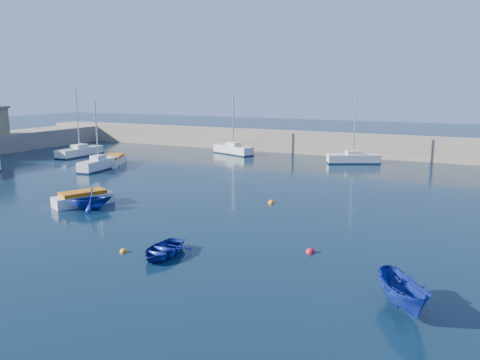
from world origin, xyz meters
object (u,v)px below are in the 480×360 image
at_px(motorboat_1, 83,198).
at_px(dinghy_center, 162,250).
at_px(sailboat_4, 80,151).
at_px(dinghy_right, 403,294).
at_px(motorboat_2, 113,160).
at_px(sailboat_5, 233,149).
at_px(sailboat_3, 99,164).
at_px(sailboat_6, 353,158).
at_px(dinghy_left, 90,199).

height_order(motorboat_1, dinghy_center, motorboat_1).
xyz_separation_m(sailboat_4, dinghy_right, (41.91, -25.38, 0.08)).
relative_size(motorboat_2, dinghy_right, 1.59).
xyz_separation_m(sailboat_4, sailboat_5, (16.41, 10.08, 0.03)).
height_order(sailboat_4, motorboat_2, sailboat_4).
distance_m(sailboat_3, sailboat_6, 27.82).
distance_m(sailboat_3, dinghy_left, 16.58).
height_order(sailboat_4, sailboat_6, sailboat_4).
distance_m(motorboat_2, dinghy_right, 40.15).
bearing_deg(sailboat_6, dinghy_right, 169.33).
bearing_deg(sailboat_4, dinghy_right, -32.24).
relative_size(sailboat_5, dinghy_right, 2.32).
xyz_separation_m(dinghy_left, dinghy_right, (21.71, -6.15, -0.11)).
distance_m(sailboat_3, sailboat_4, 11.49).
distance_m(sailboat_6, motorboat_2, 26.88).
bearing_deg(sailboat_5, dinghy_center, -136.70).
height_order(sailboat_4, dinghy_left, sailboat_4).
relative_size(dinghy_left, dinghy_right, 0.86).
bearing_deg(dinghy_right, motorboat_1, 132.23).
relative_size(sailboat_6, dinghy_left, 2.63).
distance_m(dinghy_center, dinghy_left, 11.36).
height_order(sailboat_3, sailboat_4, sailboat_4).
bearing_deg(dinghy_right, sailboat_5, 94.67).
relative_size(sailboat_4, sailboat_5, 1.08).
xyz_separation_m(sailboat_5, dinghy_center, (13.79, -34.70, -0.27)).
bearing_deg(sailboat_6, dinghy_left, 131.04).
distance_m(sailboat_5, motorboat_1, 28.59).
bearing_deg(motorboat_2, motorboat_1, -82.17).
xyz_separation_m(sailboat_6, dinghy_right, (9.91, -34.78, 0.09)).
bearing_deg(sailboat_4, dinghy_left, -44.64).
bearing_deg(motorboat_2, sailboat_5, 32.19).
height_order(sailboat_3, dinghy_left, sailboat_3).
bearing_deg(dinghy_center, sailboat_6, 81.02).
height_order(motorboat_2, dinghy_center, motorboat_2).
relative_size(sailboat_4, dinghy_left, 2.94).
relative_size(sailboat_4, dinghy_right, 2.52).
height_order(motorboat_1, dinghy_left, dinghy_left).
distance_m(sailboat_6, dinghy_right, 36.16).
height_order(sailboat_6, dinghy_right, sailboat_6).
bearing_deg(dinghy_right, motorboat_2, 115.68).
bearing_deg(sailboat_5, motorboat_2, 170.63).
bearing_deg(sailboat_5, motorboat_1, -153.68).
relative_size(motorboat_1, motorboat_2, 0.81).
xyz_separation_m(motorboat_2, dinghy_center, (21.86, -21.27, -0.17)).
height_order(dinghy_center, dinghy_left, dinghy_left).
height_order(sailboat_3, sailboat_6, sailboat_6).
height_order(sailboat_5, motorboat_2, sailboat_5).
bearing_deg(sailboat_4, sailboat_6, 15.33).
distance_m(sailboat_3, sailboat_5, 18.22).
bearing_deg(dinghy_left, sailboat_4, 176.37).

